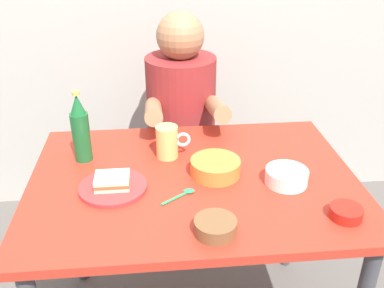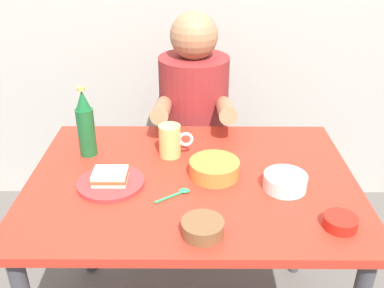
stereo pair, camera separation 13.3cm
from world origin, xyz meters
TOP-DOWN VIEW (x-y plane):
  - dining_table at (0.00, 0.00)m, footprint 1.10×0.80m
  - stool at (0.01, 0.63)m, footprint 0.34×0.34m
  - person_seated at (0.01, 0.62)m, footprint 0.33×0.56m
  - plate_orange at (-0.27, -0.05)m, footprint 0.22×0.22m
  - sandwich at (-0.27, -0.05)m, footprint 0.11×0.09m
  - beer_mug at (-0.08, 0.15)m, footprint 0.13×0.08m
  - beer_bottle at (-0.38, 0.16)m, footprint 0.06×0.06m
  - sambal_bowl_red at (0.42, -0.26)m, footprint 0.10×0.10m
  - condiment_bowl_brown at (0.03, -0.30)m, footprint 0.12×0.12m
  - rice_bowl_white at (0.30, -0.07)m, footprint 0.14×0.14m
  - soup_bowl_orange at (0.08, 0.01)m, footprint 0.17×0.17m
  - spoon at (-0.04, -0.10)m, footprint 0.11×0.08m

SIDE VIEW (x-z plane):
  - stool at x=0.01m, z-range 0.12..0.57m
  - dining_table at x=0.00m, z-range 0.28..1.02m
  - spoon at x=-0.04m, z-range 0.74..0.75m
  - plate_orange at x=-0.27m, z-range 0.74..0.75m
  - sambal_bowl_red at x=0.42m, z-range 0.74..0.78m
  - condiment_bowl_brown at x=0.03m, z-range 0.74..0.78m
  - person_seated at x=0.01m, z-range 0.41..1.13m
  - rice_bowl_white at x=0.30m, z-range 0.74..0.79m
  - soup_bowl_orange at x=0.08m, z-range 0.74..0.80m
  - sandwich at x=-0.27m, z-range 0.75..0.79m
  - beer_mug at x=-0.08m, z-range 0.74..0.86m
  - beer_bottle at x=-0.38m, z-range 0.73..0.99m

